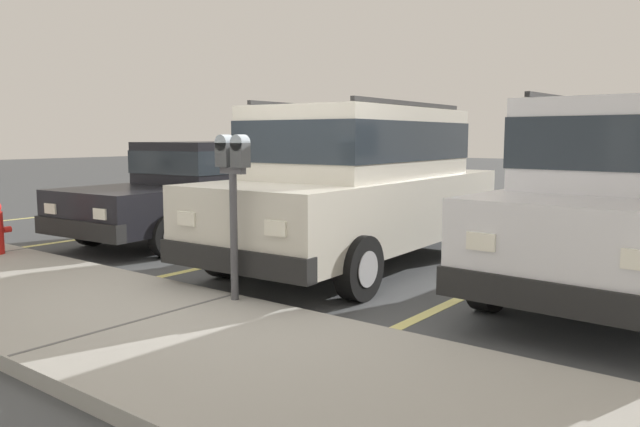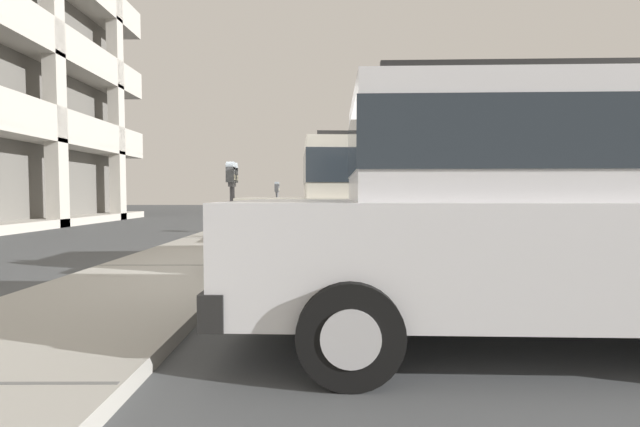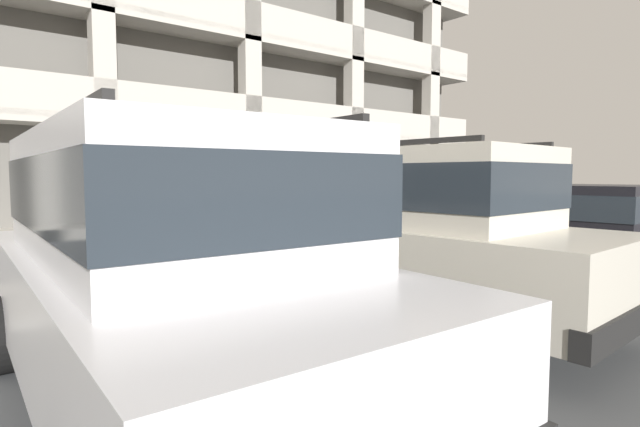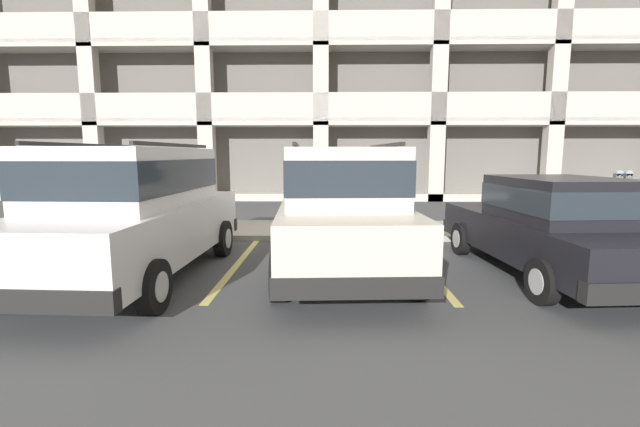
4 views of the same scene
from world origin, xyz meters
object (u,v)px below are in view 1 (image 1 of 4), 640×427
(silver_suv, at_px, (359,180))
(dark_hatchback, at_px, (201,187))
(red_sedan, at_px, (640,190))
(parking_meter_near, at_px, (233,178))

(silver_suv, relative_size, dark_hatchback, 1.06)
(red_sedan, height_order, parking_meter_near, red_sedan)
(silver_suv, relative_size, parking_meter_near, 3.19)
(red_sedan, distance_m, parking_meter_near, 4.07)
(dark_hatchback, bearing_deg, parking_meter_near, 138.39)
(red_sedan, height_order, dark_hatchback, red_sedan)
(dark_hatchback, bearing_deg, silver_suv, 171.67)
(silver_suv, height_order, dark_hatchback, silver_suv)
(red_sedan, distance_m, dark_hatchback, 6.35)
(silver_suv, bearing_deg, red_sedan, -174.37)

